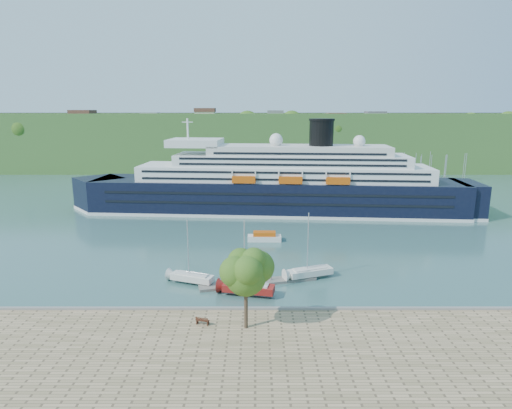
% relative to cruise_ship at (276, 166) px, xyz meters
% --- Properties ---
extents(ground, '(400.00, 400.00, 0.00)m').
position_rel_cruise_ship_xyz_m(ground, '(-6.59, -56.69, -11.83)').
color(ground, '#325A54').
rests_on(ground, ground).
extents(far_hillside, '(400.00, 50.00, 24.00)m').
position_rel_cruise_ship_xyz_m(far_hillside, '(-6.59, 88.31, 0.17)').
color(far_hillside, '#365F26').
rests_on(far_hillside, ground).
extents(quay_coping, '(220.00, 0.50, 0.30)m').
position_rel_cruise_ship_xyz_m(quay_coping, '(-6.59, -56.89, -10.68)').
color(quay_coping, slate).
rests_on(quay_coping, promenade).
extents(cruise_ship, '(106.18, 23.29, 23.65)m').
position_rel_cruise_ship_xyz_m(cruise_ship, '(0.00, 0.00, 0.00)').
color(cruise_ship, black).
rests_on(cruise_ship, ground).
extents(park_bench, '(1.77, 1.12, 1.06)m').
position_rel_cruise_ship_xyz_m(park_bench, '(-11.27, -60.69, -10.30)').
color(park_bench, '#4E2516').
rests_on(park_bench, promenade).
extents(promenade_tree, '(6.34, 6.34, 10.51)m').
position_rel_cruise_ship_xyz_m(promenade_tree, '(-6.14, -61.42, -5.57)').
color(promenade_tree, '#2E5516').
rests_on(promenade_tree, promenade).
extents(floating_pontoon, '(17.95, 6.63, 0.40)m').
position_rel_cruise_ship_xyz_m(floating_pontoon, '(-4.61, -46.30, -11.63)').
color(floating_pontoon, slate).
rests_on(floating_pontoon, ground).
extents(sailboat_white_near, '(7.54, 4.39, 9.42)m').
position_rel_cruise_ship_xyz_m(sailboat_white_near, '(-14.65, -46.26, -7.12)').
color(sailboat_white_near, silver).
rests_on(sailboat_white_near, ground).
extents(sailboat_red, '(8.37, 3.88, 10.43)m').
position_rel_cruise_ship_xyz_m(sailboat_red, '(-6.05, -50.41, -6.61)').
color(sailboat_red, maroon).
rests_on(sailboat_red, ground).
extents(sailboat_white_far, '(8.08, 4.72, 10.09)m').
position_rel_cruise_ship_xyz_m(sailboat_white_far, '(3.48, -44.15, -6.78)').
color(sailboat_white_far, silver).
rests_on(sailboat_white_far, ground).
extents(tender_launch, '(6.81, 2.43, 1.87)m').
position_rel_cruise_ship_xyz_m(tender_launch, '(-3.30, -24.72, -10.89)').
color(tender_launch, '#C34D0B').
rests_on(tender_launch, ground).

